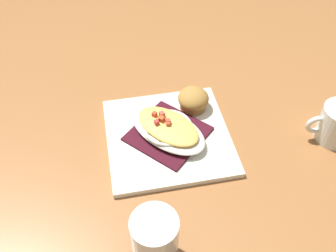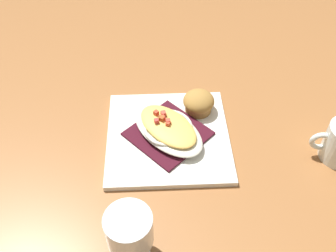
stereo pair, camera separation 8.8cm
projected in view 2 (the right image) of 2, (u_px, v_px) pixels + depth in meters
name	position (u px, v px, depth m)	size (l,w,h in m)	color
ground_plane	(168.00, 138.00, 0.91)	(2.60, 2.60, 0.00)	#9C6336
square_plate	(168.00, 137.00, 0.91)	(0.29, 0.29, 0.01)	white
folded_napkin	(168.00, 134.00, 0.90)	(0.16, 0.16, 0.01)	#41111E
gratin_dish	(168.00, 128.00, 0.89)	(0.22, 0.22, 0.05)	silver
muffin	(199.00, 102.00, 0.94)	(0.08, 0.08, 0.05)	#A6743A
stemmed_glass	(129.00, 231.00, 0.65)	(0.08, 0.08, 0.14)	white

